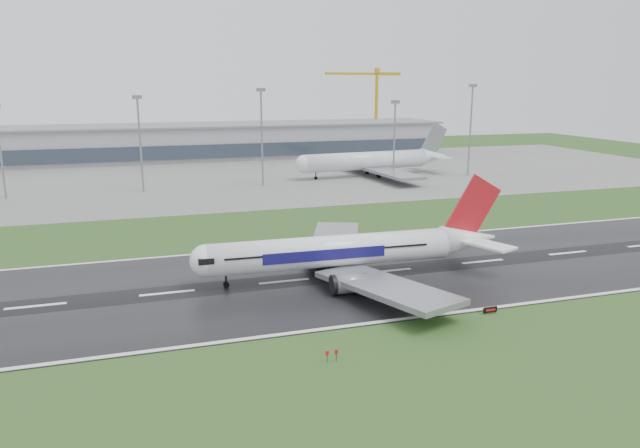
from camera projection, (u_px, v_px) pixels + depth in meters
name	position (u px, v px, depth m)	size (l,w,h in m)	color
ground	(284.00, 282.00, 103.28)	(520.00, 520.00, 0.00)	#25471A
runway	(284.00, 281.00, 103.27)	(400.00, 45.00, 0.10)	black
apron	(204.00, 177.00, 219.37)	(400.00, 130.00, 0.08)	slate
terminal	(189.00, 142.00, 273.37)	(240.00, 36.00, 15.00)	gray
main_airliner	(353.00, 231.00, 104.05)	(57.08, 54.36, 16.85)	white
parked_airliner	(372.00, 151.00, 219.83)	(64.21, 59.78, 18.82)	silver
tower_crane	(376.00, 109.00, 313.12)	(42.63, 2.33, 42.25)	#BF9210
runway_sign	(490.00, 310.00, 88.90)	(2.30, 0.26, 1.04)	black
floodmast_1	(1.00, 154.00, 175.03)	(0.64, 0.64, 27.13)	gray
floodmast_2	(140.00, 146.00, 186.36)	(0.64, 0.64, 29.39)	gray
floodmast_3	(262.00, 139.00, 197.48)	(0.64, 0.64, 31.51)	gray
floodmast_4	(394.00, 142.00, 212.03)	(0.64, 0.64, 27.19)	gray
floodmast_5	(470.00, 132.00, 220.34)	(0.64, 0.64, 32.85)	gray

